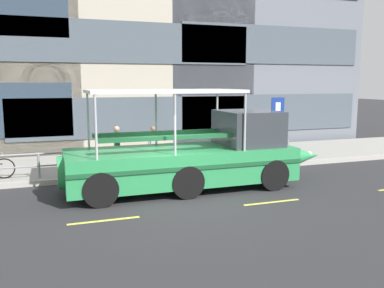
% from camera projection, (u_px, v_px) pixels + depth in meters
% --- Properties ---
extents(ground_plane, '(120.00, 120.00, 0.00)m').
position_uv_depth(ground_plane, '(180.00, 199.00, 12.17)').
color(ground_plane, '#2B2B2D').
extents(sidewalk, '(32.00, 4.80, 0.18)m').
position_uv_depth(sidewalk, '(140.00, 162.00, 17.38)').
color(sidewalk, '#99968E').
rests_on(sidewalk, ground_plane).
extents(curb_edge, '(32.00, 0.18, 0.18)m').
position_uv_depth(curb_edge, '(155.00, 174.00, 15.06)').
color(curb_edge, '#B2ADA3').
rests_on(curb_edge, ground_plane).
extents(lane_centreline, '(25.80, 0.12, 0.01)m').
position_uv_depth(lane_centreline, '(194.00, 211.00, 11.05)').
color(lane_centreline, '#DBD64C').
rests_on(lane_centreline, ground_plane).
extents(curb_guardrail, '(11.90, 0.09, 0.88)m').
position_uv_depth(curb_guardrail, '(151.00, 154.00, 15.26)').
color(curb_guardrail, gray).
rests_on(curb_guardrail, sidewalk).
extents(parking_sign, '(0.60, 0.12, 2.64)m').
position_uv_depth(parking_sign, '(277.00, 118.00, 17.20)').
color(parking_sign, '#4C4F54').
rests_on(parking_sign, sidewalk).
extents(duck_tour_boat, '(9.11, 2.58, 3.22)m').
position_uv_depth(duck_tour_boat, '(197.00, 156.00, 13.39)').
color(duck_tour_boat, '#2D9351').
rests_on(duck_tour_boat, ground_plane).
extents(pedestrian_near_bow, '(0.25, 0.47, 1.67)m').
position_uv_depth(pedestrian_near_bow, '(233.00, 134.00, 18.00)').
color(pedestrian_near_bow, black).
rests_on(pedestrian_near_bow, sidewalk).
extents(pedestrian_mid_left, '(0.43, 0.22, 1.50)m').
position_uv_depth(pedestrian_mid_left, '(153.00, 141.00, 16.62)').
color(pedestrian_mid_left, '#1E2338').
rests_on(pedestrian_mid_left, sidewalk).
extents(pedestrian_mid_right, '(0.22, 0.47, 1.63)m').
position_uv_depth(pedestrian_mid_right, '(117.00, 143.00, 15.56)').
color(pedestrian_mid_right, black).
rests_on(pedestrian_mid_right, sidewalk).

